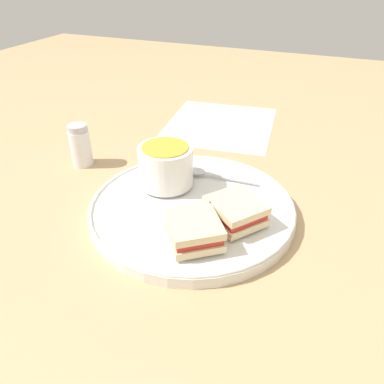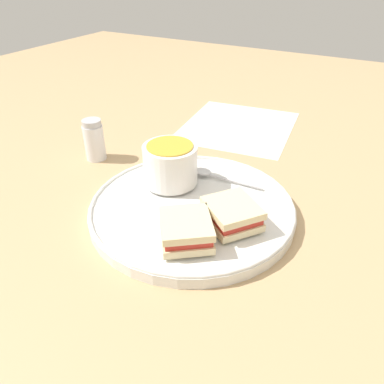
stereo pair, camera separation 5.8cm
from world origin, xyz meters
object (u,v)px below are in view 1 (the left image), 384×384
object	(u,v)px
spoon	(202,172)
salt_shaker	(80,145)
sandwich_half_near	(194,230)
sandwich_half_far	(236,211)
soup_bowl	(166,165)

from	to	relation	value
spoon	salt_shaker	bearing A→B (deg)	1.68
sandwich_half_near	sandwich_half_far	bearing A→B (deg)	58.01
sandwich_half_near	salt_shaker	distance (m)	0.34
spoon	soup_bowl	bearing A→B (deg)	45.83
soup_bowl	sandwich_half_far	size ratio (longest dim) A/B	0.90
salt_shaker	spoon	bearing A→B (deg)	3.63
soup_bowl	spoon	bearing A→B (deg)	47.78
soup_bowl	spoon	size ratio (longest dim) A/B	0.71
soup_bowl	sandwich_half_far	xyz separation A→B (m)	(0.14, -0.06, -0.02)
soup_bowl	sandwich_half_far	bearing A→B (deg)	-22.31
sandwich_half_far	soup_bowl	bearing A→B (deg)	157.69
sandwich_half_near	sandwich_half_far	xyz separation A→B (m)	(0.04, 0.06, 0.00)
sandwich_half_far	salt_shaker	world-z (taller)	salt_shaker
sandwich_half_near	soup_bowl	bearing A→B (deg)	129.36
sandwich_half_far	salt_shaker	bearing A→B (deg)	164.80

